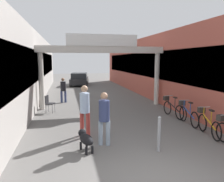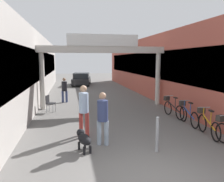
{
  "view_description": "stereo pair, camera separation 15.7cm",
  "coord_description": "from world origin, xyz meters",
  "px_view_note": "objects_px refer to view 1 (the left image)",
  "views": [
    {
      "loc": [
        -2.02,
        -4.13,
        2.7
      ],
      "look_at": [
        0.0,
        5.45,
        1.3
      ],
      "focal_mm": 35.0,
      "sensor_mm": 36.0,
      "label": 1
    },
    {
      "loc": [
        -1.87,
        -4.16,
        2.7
      ],
      "look_at": [
        0.0,
        5.45,
        1.3
      ],
      "focal_mm": 35.0,
      "sensor_mm": 36.0,
      "label": 2
    }
  ],
  "objects_px": {
    "pedestrian_carrying_crate": "(63,89)",
    "dog_on_leash": "(85,139)",
    "bicycle_blue_third": "(187,114)",
    "bicycle_orange_second": "(208,123)",
    "bicycle_black_farthest": "(172,107)",
    "pedestrian_with_dog": "(104,115)",
    "cafe_chair_black_nearer": "(49,102)",
    "parked_car_black": "(79,79)",
    "bollard_post_metal": "(159,134)",
    "pedestrian_companion": "(85,107)"
  },
  "relations": [
    {
      "from": "pedestrian_companion",
      "to": "bollard_post_metal",
      "type": "bearing_deg",
      "value": -42.06
    },
    {
      "from": "pedestrian_carrying_crate",
      "to": "bicycle_blue_third",
      "type": "height_order",
      "value": "pedestrian_carrying_crate"
    },
    {
      "from": "pedestrian_with_dog",
      "to": "cafe_chair_black_nearer",
      "type": "bearing_deg",
      "value": 112.82
    },
    {
      "from": "pedestrian_with_dog",
      "to": "pedestrian_carrying_crate",
      "type": "relative_size",
      "value": 1.08
    },
    {
      "from": "cafe_chair_black_nearer",
      "to": "dog_on_leash",
      "type": "bearing_deg",
      "value": -74.66
    },
    {
      "from": "pedestrian_carrying_crate",
      "to": "dog_on_leash",
      "type": "relative_size",
      "value": 1.85
    },
    {
      "from": "bicycle_orange_second",
      "to": "bicycle_blue_third",
      "type": "distance_m",
      "value": 1.41
    },
    {
      "from": "pedestrian_with_dog",
      "to": "cafe_chair_black_nearer",
      "type": "height_order",
      "value": "pedestrian_with_dog"
    },
    {
      "from": "cafe_chair_black_nearer",
      "to": "parked_car_black",
      "type": "xyz_separation_m",
      "value": [
        2.32,
        12.13,
        0.1
      ]
    },
    {
      "from": "bicycle_orange_second",
      "to": "bicycle_blue_third",
      "type": "xyz_separation_m",
      "value": [
        0.04,
        1.41,
        0.0
      ]
    },
    {
      "from": "bicycle_blue_third",
      "to": "bicycle_black_farthest",
      "type": "relative_size",
      "value": 1.0
    },
    {
      "from": "pedestrian_companion",
      "to": "pedestrian_carrying_crate",
      "type": "height_order",
      "value": "pedestrian_companion"
    },
    {
      "from": "bicycle_black_farthest",
      "to": "pedestrian_with_dog",
      "type": "bearing_deg",
      "value": -143.11
    },
    {
      "from": "pedestrian_companion",
      "to": "bicycle_blue_third",
      "type": "relative_size",
      "value": 1.08
    },
    {
      "from": "dog_on_leash",
      "to": "parked_car_black",
      "type": "bearing_deg",
      "value": 87.07
    },
    {
      "from": "bicycle_black_farthest",
      "to": "cafe_chair_black_nearer",
      "type": "xyz_separation_m",
      "value": [
        -5.85,
        2.04,
        0.1
      ]
    },
    {
      "from": "cafe_chair_black_nearer",
      "to": "parked_car_black",
      "type": "relative_size",
      "value": 0.21
    },
    {
      "from": "pedestrian_companion",
      "to": "bicycle_orange_second",
      "type": "relative_size",
      "value": 1.09
    },
    {
      "from": "bollard_post_metal",
      "to": "pedestrian_with_dog",
      "type": "bearing_deg",
      "value": 151.1
    },
    {
      "from": "bollard_post_metal",
      "to": "parked_car_black",
      "type": "relative_size",
      "value": 0.26
    },
    {
      "from": "pedestrian_with_dog",
      "to": "bicycle_orange_second",
      "type": "xyz_separation_m",
      "value": [
        3.82,
        0.18,
        -0.54
      ]
    },
    {
      "from": "bicycle_orange_second",
      "to": "pedestrian_carrying_crate",
      "type": "bearing_deg",
      "value": 125.23
    },
    {
      "from": "dog_on_leash",
      "to": "bicycle_orange_second",
      "type": "bearing_deg",
      "value": 6.41
    },
    {
      "from": "pedestrian_carrying_crate",
      "to": "parked_car_black",
      "type": "bearing_deg",
      "value": 80.47
    },
    {
      "from": "pedestrian_with_dog",
      "to": "bicycle_black_farthest",
      "type": "height_order",
      "value": "pedestrian_with_dog"
    },
    {
      "from": "bicycle_black_farthest",
      "to": "pedestrian_carrying_crate",
      "type": "bearing_deg",
      "value": 137.93
    },
    {
      "from": "dog_on_leash",
      "to": "bicycle_blue_third",
      "type": "xyz_separation_m",
      "value": [
        4.48,
        1.91,
        0.06
      ]
    },
    {
      "from": "pedestrian_carrying_crate",
      "to": "bicycle_black_farthest",
      "type": "height_order",
      "value": "pedestrian_carrying_crate"
    },
    {
      "from": "bicycle_blue_third",
      "to": "cafe_chair_black_nearer",
      "type": "distance_m",
      "value": 6.77
    },
    {
      "from": "pedestrian_carrying_crate",
      "to": "bicycle_black_farthest",
      "type": "xyz_separation_m",
      "value": [
        5.13,
        -4.63,
        -0.46
      ]
    },
    {
      "from": "pedestrian_carrying_crate",
      "to": "dog_on_leash",
      "type": "xyz_separation_m",
      "value": [
        0.71,
        -7.8,
        -0.52
      ]
    },
    {
      "from": "bollard_post_metal",
      "to": "cafe_chair_black_nearer",
      "type": "distance_m",
      "value": 6.72
    },
    {
      "from": "bollard_post_metal",
      "to": "bicycle_orange_second",
      "type": "bearing_deg",
      "value": 23.24
    },
    {
      "from": "pedestrian_with_dog",
      "to": "pedestrian_carrying_crate",
      "type": "distance_m",
      "value": 7.6
    },
    {
      "from": "pedestrian_carrying_crate",
      "to": "bicycle_blue_third",
      "type": "distance_m",
      "value": 7.87
    },
    {
      "from": "bicycle_black_farthest",
      "to": "bollard_post_metal",
      "type": "distance_m",
      "value": 4.33
    },
    {
      "from": "bicycle_blue_third",
      "to": "bicycle_black_farthest",
      "type": "bearing_deg",
      "value": 92.94
    },
    {
      "from": "bicycle_black_farthest",
      "to": "cafe_chair_black_nearer",
      "type": "relative_size",
      "value": 1.9
    },
    {
      "from": "pedestrian_carrying_crate",
      "to": "cafe_chair_black_nearer",
      "type": "bearing_deg",
      "value": -105.45
    },
    {
      "from": "pedestrian_carrying_crate",
      "to": "parked_car_black",
      "type": "relative_size",
      "value": 0.38
    },
    {
      "from": "pedestrian_companion",
      "to": "parked_car_black",
      "type": "bearing_deg",
      "value": 87.18
    },
    {
      "from": "pedestrian_carrying_crate",
      "to": "dog_on_leash",
      "type": "bearing_deg",
      "value": -84.79
    },
    {
      "from": "bollard_post_metal",
      "to": "parked_car_black",
      "type": "xyz_separation_m",
      "value": [
        -1.23,
        17.84,
        0.1
      ]
    },
    {
      "from": "pedestrian_with_dog",
      "to": "cafe_chair_black_nearer",
      "type": "distance_m",
      "value": 5.32
    },
    {
      "from": "pedestrian_with_dog",
      "to": "cafe_chair_black_nearer",
      "type": "relative_size",
      "value": 1.91
    },
    {
      "from": "bicycle_black_farthest",
      "to": "cafe_chair_black_nearer",
      "type": "bearing_deg",
      "value": 160.79
    },
    {
      "from": "pedestrian_with_dog",
      "to": "bicycle_black_farthest",
      "type": "bearing_deg",
      "value": 36.89
    },
    {
      "from": "pedestrian_carrying_crate",
      "to": "bicycle_orange_second",
      "type": "bearing_deg",
      "value": -54.77
    },
    {
      "from": "dog_on_leash",
      "to": "bicycle_orange_second",
      "type": "distance_m",
      "value": 4.48
    },
    {
      "from": "dog_on_leash",
      "to": "bollard_post_metal",
      "type": "bearing_deg",
      "value": -13.29
    }
  ]
}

